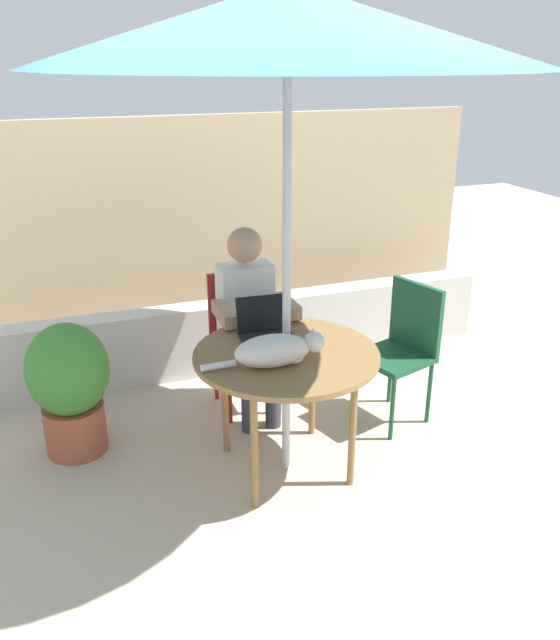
{
  "coord_description": "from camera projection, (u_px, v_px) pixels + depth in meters",
  "views": [
    {
      "loc": [
        -1.12,
        -2.96,
        2.23
      ],
      "look_at": [
        0.0,
        0.1,
        0.89
      ],
      "focal_mm": 36.27,
      "sensor_mm": 36.0,
      "label": 1
    }
  ],
  "objects": [
    {
      "name": "fence_back",
      "position": [
        198.0,
        232.0,
        5.19
      ],
      "size": [
        4.73,
        0.08,
        1.81
      ],
      "primitive_type": "cube",
      "color": "tan",
      "rests_on": "ground"
    },
    {
      "name": "patio_umbrella",
      "position": [
        288.0,
        26.0,
        2.88
      ],
      "size": [
        2.38,
        2.38,
        2.53
      ],
      "color": "#B7B7BC",
      "rests_on": "ground"
    },
    {
      "name": "person_seated",
      "position": [
        249.0,
        314.0,
        4.09
      ],
      "size": [
        0.48,
        0.48,
        1.25
      ],
      "color": "white",
      "rests_on": "ground"
    },
    {
      "name": "planter_wall_low",
      "position": [
        223.0,
        336.0,
        4.85
      ],
      "size": [
        4.26,
        0.2,
        0.54
      ],
      "primitive_type": "cube",
      "color": "beige",
      "rests_on": "ground"
    },
    {
      "name": "potted_plant_near_fence",
      "position": [
        70.0,
        384.0,
        3.77
      ],
      "size": [
        0.47,
        0.47,
        0.82
      ],
      "color": "#9E5138",
      "rests_on": "ground"
    },
    {
      "name": "patio_table",
      "position": [
        286.0,
        362.0,
        3.52
      ],
      "size": [
        1.02,
        1.02,
        0.74
      ],
      "color": "olive",
      "rests_on": "ground"
    },
    {
      "name": "ground_plane",
      "position": [
        286.0,
        466.0,
        3.78
      ],
      "size": [
        14.0,
        14.0,
        0.0
      ],
      "primitive_type": "plane",
      "color": "#BCAD93"
    },
    {
      "name": "chair_occupied",
      "position": [
        242.0,
        329.0,
        4.29
      ],
      "size": [
        0.4,
        0.4,
        0.91
      ],
      "color": "maroon",
      "rests_on": "ground"
    },
    {
      "name": "cat",
      "position": [
        277.0,
        350.0,
        3.32
      ],
      "size": [
        0.65,
        0.21,
        0.17
      ],
      "color": "silver",
      "rests_on": "patio_table"
    },
    {
      "name": "laptop",
      "position": [
        264.0,
        325.0,
        3.69
      ],
      "size": [
        0.32,
        0.27,
        0.21
      ],
      "color": "black",
      "rests_on": "patio_table"
    },
    {
      "name": "chair_empty",
      "position": [
        404.0,
        341.0,
        4.1
      ],
      "size": [
        0.5,
        0.5,
        0.91
      ],
      "color": "#194C2D",
      "rests_on": "ground"
    }
  ]
}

